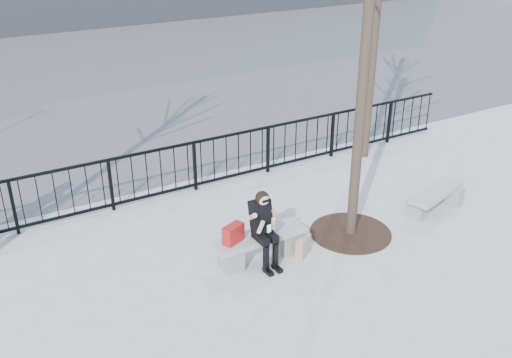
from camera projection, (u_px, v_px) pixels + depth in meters
ground at (259, 259)px, 9.75m from camera, size 120.00×120.00×0.00m
street_surface at (56, 68)px, 21.44m from camera, size 60.00×23.00×0.01m
railing at (186, 168)px, 11.85m from camera, size 14.00×0.06×1.10m
tree_grate at (350, 233)px, 10.53m from camera, size 1.50×1.50×0.02m
bench_main at (260, 244)px, 9.62m from camera, size 1.65×0.46×0.49m
bench_second at (436, 198)px, 11.22m from camera, size 1.51×0.42×0.45m
seated_woman at (265, 230)px, 9.34m from camera, size 0.50×0.64×1.34m
handbag at (233, 234)px, 9.26m from camera, size 0.41×0.30×0.31m
shopping_bag at (303, 246)px, 9.79m from camera, size 0.39×0.32×0.35m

